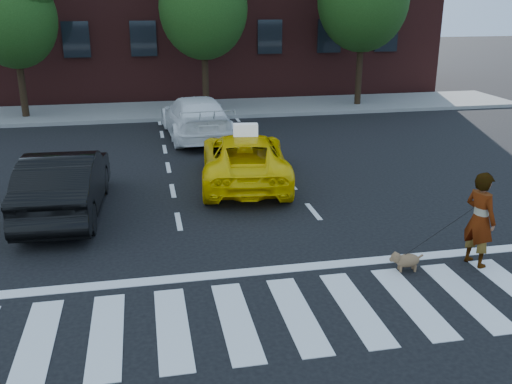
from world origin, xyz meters
TOP-DOWN VIEW (x-y plane):
  - ground at (0.00, 0.00)m, footprint 120.00×120.00m
  - crosswalk at (0.00, 0.00)m, footprint 13.00×2.40m
  - stop_line at (0.00, 1.60)m, footprint 12.00×0.30m
  - sidewalk_far at (0.00, 17.50)m, footprint 30.00×4.00m
  - tree_left at (-6.97, 17.00)m, footprint 3.39×3.38m
  - taxi at (0.40, 7.00)m, footprint 2.84×5.11m
  - black_sedan at (-4.13, 5.44)m, footprint 1.81×4.68m
  - white_suv at (-0.38, 12.51)m, footprint 2.43×5.27m
  - woman at (3.81, 1.10)m, footprint 0.62×0.77m
  - dog at (2.38, 1.11)m, footprint 0.65×0.30m
  - taxi_sign at (0.40, 6.80)m, footprint 0.68×0.36m

SIDE VIEW (x-z plane):
  - ground at x=0.00m, z-range 0.00..0.00m
  - crosswalk at x=0.00m, z-range 0.00..0.01m
  - stop_line at x=0.00m, z-range 0.00..0.01m
  - sidewalk_far at x=0.00m, z-range 0.00..0.15m
  - dog at x=2.38m, z-range 0.03..0.40m
  - taxi at x=0.40m, z-range 0.00..1.35m
  - white_suv at x=-0.38m, z-range 0.00..1.49m
  - black_sedan at x=-4.13m, z-range 0.00..1.52m
  - woman at x=3.81m, z-range 0.00..1.84m
  - taxi_sign at x=0.40m, z-range 1.35..1.67m
  - tree_left at x=-6.97m, z-range 1.19..7.69m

